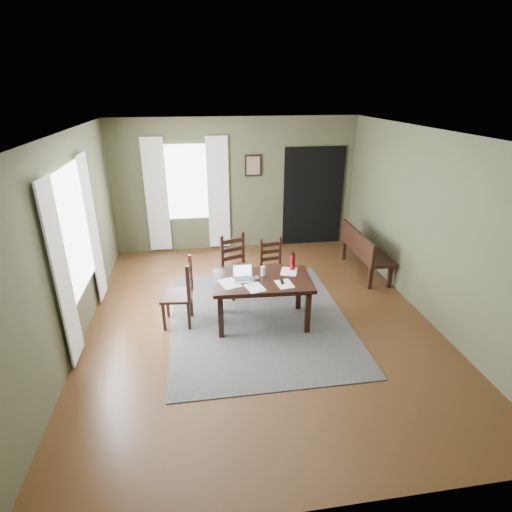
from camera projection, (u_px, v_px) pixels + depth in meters
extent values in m
cube|color=#492C16|center=(259.00, 319.00, 6.04)|extent=(5.00, 6.00, 0.01)
cube|color=#464A30|center=(236.00, 185.00, 8.23)|extent=(5.00, 0.02, 2.70)
cube|color=#464A30|center=(327.00, 380.00, 2.78)|extent=(5.00, 0.02, 2.70)
cube|color=#464A30|center=(69.00, 244.00, 5.16)|extent=(0.02, 6.00, 2.70)
cube|color=#464A30|center=(427.00, 226.00, 5.85)|extent=(0.02, 6.00, 2.70)
cube|color=white|center=(260.00, 133.00, 4.97)|extent=(5.00, 6.00, 0.02)
cube|color=#3F3F3F|center=(259.00, 318.00, 6.03)|extent=(2.60, 3.20, 0.01)
cube|color=black|center=(262.00, 281.00, 5.68)|extent=(1.44, 0.91, 0.06)
cube|color=black|center=(262.00, 284.00, 5.70)|extent=(1.28, 0.75, 0.05)
cube|color=black|center=(221.00, 318.00, 5.47)|extent=(0.08, 0.08, 0.60)
cube|color=black|center=(220.00, 295.00, 6.07)|extent=(0.08, 0.08, 0.60)
cube|color=black|center=(308.00, 313.00, 5.58)|extent=(0.08, 0.08, 0.60)
cube|color=black|center=(298.00, 291.00, 6.18)|extent=(0.08, 0.08, 0.60)
cube|color=black|center=(177.00, 296.00, 5.73)|extent=(0.48, 0.48, 0.04)
cube|color=black|center=(168.00, 304.00, 5.98)|extent=(0.05, 0.05, 0.43)
cube|color=black|center=(191.00, 304.00, 5.99)|extent=(0.05, 0.05, 0.43)
cube|color=black|center=(164.00, 317.00, 5.65)|extent=(0.05, 0.05, 0.43)
cube|color=black|center=(189.00, 316.00, 5.67)|extent=(0.05, 0.05, 0.43)
cube|color=black|center=(191.00, 272.00, 5.80)|extent=(0.05, 0.05, 0.54)
cube|color=black|center=(188.00, 284.00, 5.46)|extent=(0.05, 0.05, 0.54)
cube|color=black|center=(190.00, 287.00, 5.69)|extent=(0.06, 0.32, 0.07)
cube|color=black|center=(189.00, 278.00, 5.63)|extent=(0.06, 0.32, 0.07)
cube|color=black|center=(189.00, 269.00, 5.57)|extent=(0.06, 0.32, 0.07)
cube|color=black|center=(238.00, 269.00, 6.56)|extent=(0.56, 0.56, 0.04)
cube|color=black|center=(233.00, 289.00, 6.43)|extent=(0.05, 0.05, 0.43)
cube|color=black|center=(224.00, 280.00, 6.72)|extent=(0.05, 0.05, 0.43)
cube|color=black|center=(253.00, 284.00, 6.58)|extent=(0.05, 0.05, 0.43)
cube|color=black|center=(243.00, 276.00, 6.87)|extent=(0.05, 0.05, 0.43)
cube|color=black|center=(222.00, 251.00, 6.53)|extent=(0.06, 0.06, 0.54)
cube|color=black|center=(243.00, 247.00, 6.69)|extent=(0.06, 0.06, 0.54)
cube|color=black|center=(233.00, 257.00, 6.67)|extent=(0.32, 0.13, 0.07)
cube|color=black|center=(233.00, 249.00, 6.61)|extent=(0.32, 0.13, 0.07)
cube|color=black|center=(232.00, 241.00, 6.55)|extent=(0.32, 0.13, 0.07)
cube|color=black|center=(274.00, 269.00, 6.67)|extent=(0.44, 0.44, 0.04)
cube|color=black|center=(268.00, 286.00, 6.57)|extent=(0.04, 0.04, 0.38)
cube|color=black|center=(262.00, 278.00, 6.85)|extent=(0.04, 0.04, 0.38)
cube|color=black|center=(286.00, 283.00, 6.65)|extent=(0.04, 0.04, 0.38)
cube|color=black|center=(279.00, 275.00, 6.93)|extent=(0.04, 0.04, 0.38)
cube|color=black|center=(261.00, 253.00, 6.68)|extent=(0.05, 0.05, 0.49)
cube|color=black|center=(280.00, 250.00, 6.77)|extent=(0.05, 0.05, 0.49)
cube|color=black|center=(270.00, 259.00, 6.78)|extent=(0.29, 0.06, 0.07)
cube|color=black|center=(271.00, 251.00, 6.73)|extent=(0.29, 0.06, 0.07)
cube|color=black|center=(271.00, 244.00, 6.67)|extent=(0.29, 0.06, 0.07)
cube|color=black|center=(367.00, 250.00, 7.35)|extent=(0.48, 1.48, 0.06)
cube|color=black|center=(390.00, 276.00, 6.89)|extent=(0.06, 0.06, 0.41)
cube|color=black|center=(370.00, 278.00, 6.84)|extent=(0.06, 0.06, 0.41)
cube|color=black|center=(361.00, 249.00, 8.05)|extent=(0.06, 0.06, 0.41)
cube|color=black|center=(344.00, 250.00, 8.00)|extent=(0.06, 0.06, 0.41)
cube|color=black|center=(357.00, 240.00, 7.24)|extent=(0.05, 1.48, 0.36)
cube|color=#B7B7BC|center=(244.00, 280.00, 5.63)|extent=(0.30, 0.21, 0.01)
cube|color=#B7B7BC|center=(242.00, 270.00, 5.69)|extent=(0.29, 0.06, 0.19)
cube|color=silver|center=(242.00, 271.00, 5.68)|extent=(0.26, 0.04, 0.16)
cube|color=#3F3F42|center=(244.00, 280.00, 5.62)|extent=(0.25, 0.12, 0.00)
cube|color=#3F3F42|center=(257.00, 278.00, 5.66)|extent=(0.06, 0.10, 0.03)
cube|color=black|center=(282.00, 282.00, 5.57)|extent=(0.05, 0.16, 0.02)
cylinder|color=silver|center=(263.00, 271.00, 5.74)|extent=(0.08, 0.08, 0.15)
cylinder|color=#A90D1C|center=(292.00, 262.00, 5.92)|extent=(0.09, 0.09, 0.24)
cylinder|color=black|center=(293.00, 254.00, 5.86)|extent=(0.06, 0.06, 0.04)
cube|color=white|center=(230.00, 283.00, 5.55)|extent=(0.34, 0.39, 0.00)
cube|color=white|center=(284.00, 284.00, 5.52)|extent=(0.25, 0.30, 0.00)
cube|color=white|center=(289.00, 272.00, 5.89)|extent=(0.31, 0.35, 0.00)
cube|color=white|center=(255.00, 288.00, 5.43)|extent=(0.29, 0.34, 0.00)
cube|color=white|center=(74.00, 232.00, 5.30)|extent=(0.01, 1.30, 1.70)
cube|color=white|center=(187.00, 182.00, 8.03)|extent=(1.00, 0.01, 1.50)
cube|color=silver|center=(62.00, 275.00, 4.66)|extent=(0.03, 0.48, 2.30)
cube|color=silver|center=(93.00, 229.00, 6.15)|extent=(0.03, 0.48, 2.30)
cube|color=silver|center=(157.00, 196.00, 8.01)|extent=(0.44, 0.03, 2.30)
cube|color=silver|center=(218.00, 194.00, 8.18)|extent=(0.44, 0.03, 2.30)
cube|color=black|center=(253.00, 166.00, 8.10)|extent=(0.34, 0.03, 0.44)
cube|color=brown|center=(253.00, 166.00, 8.08)|extent=(0.27, 0.01, 0.36)
cube|color=black|center=(313.00, 197.00, 8.55)|extent=(1.30, 0.03, 2.10)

